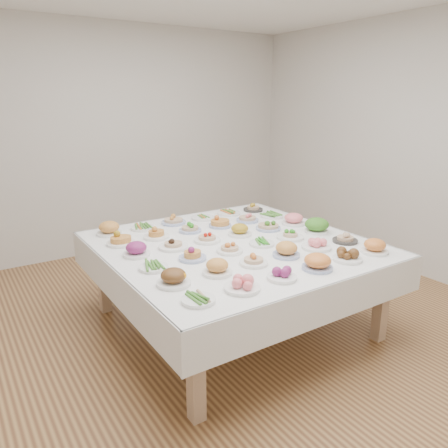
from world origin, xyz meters
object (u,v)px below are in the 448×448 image
dish_18 (136,248)px  dish_35 (253,207)px  display_table (234,251)px  dish_0 (198,298)px

dish_18 → dish_35: size_ratio=1.00×
display_table → dish_18: dish_18 is taller
display_table → dish_0: size_ratio=10.33×
display_table → dish_0: 1.12m
dish_0 → dish_18: bearing=90.1°
dish_0 → dish_35: 2.23m
dish_0 → dish_35: bearing=44.9°
display_table → dish_18: (-0.79, 0.16, 0.13)m
dish_0 → dish_18: 0.95m
dish_18 → dish_35: (1.58, 0.63, -0.02)m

